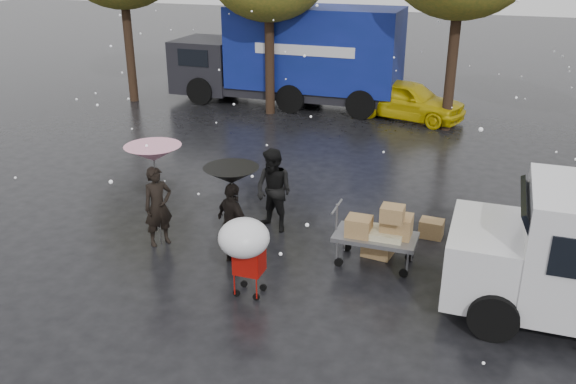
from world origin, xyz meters
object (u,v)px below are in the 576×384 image
(person_pink, at_px, (158,206))
(vendor_cart, at_px, (380,229))
(person_black, at_px, (233,224))
(shopping_cart, at_px, (245,242))
(blue_truck, at_px, (292,56))
(yellow_taxi, at_px, (407,100))

(person_pink, relative_size, vendor_cart, 1.06)
(person_black, distance_m, shopping_cart, 1.30)
(shopping_cart, bearing_deg, person_pink, 151.51)
(vendor_cart, xyz_separation_m, shopping_cart, (-1.86, -1.89, 0.34))
(person_black, height_order, shopping_cart, person_black)
(blue_truck, bearing_deg, person_pink, -84.10)
(person_black, distance_m, yellow_taxi, 11.19)
(vendor_cart, distance_m, shopping_cart, 2.67)
(vendor_cart, bearing_deg, person_black, -162.09)
(shopping_cart, bearing_deg, person_black, 123.07)
(blue_truck, bearing_deg, yellow_taxi, -8.33)
(vendor_cart, relative_size, shopping_cart, 1.04)
(shopping_cart, xyz_separation_m, yellow_taxi, (0.71, 12.16, -0.41))
(person_pink, height_order, person_black, person_pink)
(blue_truck, bearing_deg, shopping_cart, -74.36)
(shopping_cart, height_order, blue_truck, blue_truck)
(yellow_taxi, bearing_deg, blue_truck, 97.02)
(yellow_taxi, bearing_deg, person_pink, 179.39)
(person_pink, relative_size, yellow_taxi, 0.42)
(person_pink, distance_m, yellow_taxi, 11.30)
(person_black, relative_size, yellow_taxi, 0.41)
(person_pink, xyz_separation_m, blue_truck, (-1.19, 11.49, 0.95))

